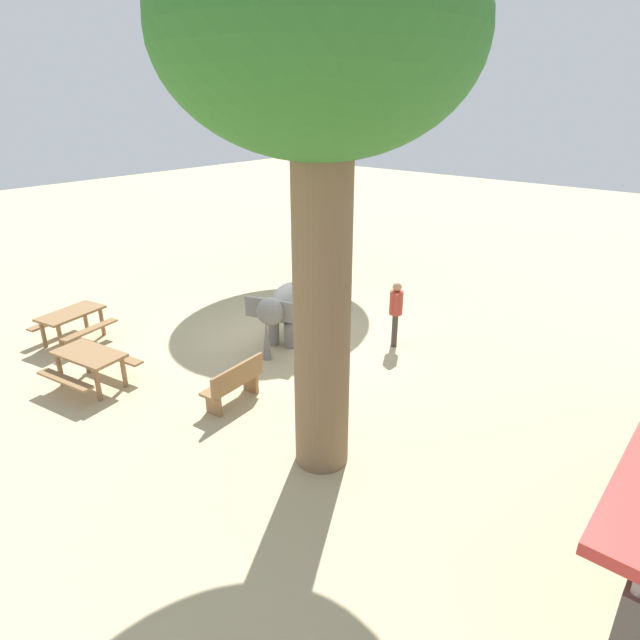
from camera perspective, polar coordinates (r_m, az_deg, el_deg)
name	(u,v)px	position (r m, az deg, el deg)	size (l,w,h in m)	color
ground_plane	(290,340)	(13.46, -3.25, -2.15)	(60.00, 60.00, 0.00)	tan
elephant	(285,308)	(12.99, -3.77, 1.33)	(2.10, 1.54, 1.45)	slate
person_handler	(396,309)	(12.95, 8.09, 1.17)	(0.45, 0.32, 1.62)	#3F3833
shade_tree_main	(317,56)	(18.42, -0.33, 26.28)	(5.41, 4.96, 8.80)	brown
shade_tree_secondary	(322,55)	(7.46, 0.25, 26.41)	(4.39, 4.02, 7.95)	brown
wooden_bench	(234,382)	(10.70, -9.11, -6.59)	(1.43, 0.51, 0.88)	olive
picnic_table_near	(72,319)	(14.50, -24.93, 0.06)	(1.75, 1.73, 0.78)	olive
picnic_table_far	(90,361)	(12.10, -23.30, -4.04)	(1.69, 1.71, 0.78)	olive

